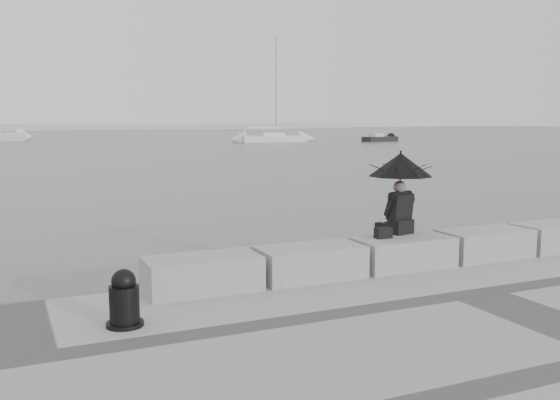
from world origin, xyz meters
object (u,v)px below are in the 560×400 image
sailboat_right (272,138)px  small_motorboat (380,139)px  mooring_bollard (124,302)px  seated_person (401,175)px

sailboat_right → small_motorboat: bearing=-9.2°
mooring_bollard → sailboat_right: size_ratio=0.05×
seated_person → sailboat_right: 67.16m
seated_person → mooring_bollard: seated_person is taller
seated_person → small_motorboat: bearing=45.4°
sailboat_right → small_motorboat: size_ratio=2.30×
mooring_bollard → small_motorboat: 74.84m
mooring_bollard → sailboat_right: sailboat_right is taller
seated_person → mooring_bollard: (-4.83, -1.42, -1.19)m
mooring_bollard → sailboat_right: 70.38m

